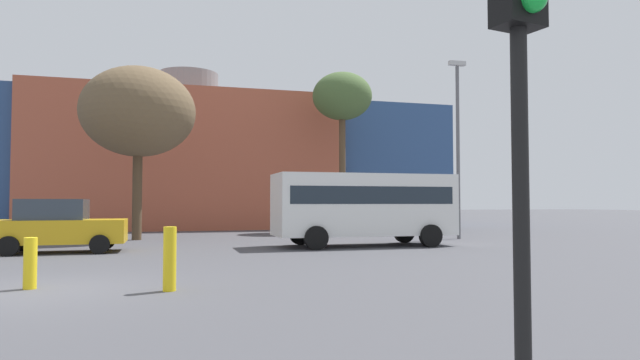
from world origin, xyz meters
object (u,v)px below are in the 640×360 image
at_px(bare_tree_0, 138,112).
at_px(bare_tree_1, 342,98).
at_px(white_bus, 364,203).
at_px(bollard_yellow_0, 30,263).
at_px(street_lamp, 458,138).
at_px(traffic_light_near_right, 521,42).
at_px(parked_car_2, 59,226).
at_px(bollard_yellow_1, 170,259).

bearing_deg(bare_tree_0, bare_tree_1, 19.92).
distance_m(white_bus, bollard_yellow_0, 12.53).
relative_size(bare_tree_0, street_lamp, 0.94).
distance_m(white_bus, street_lamp, 6.85).
distance_m(white_bus, traffic_light_near_right, 16.70).
bearing_deg(bollard_yellow_0, bare_tree_0, 85.08).
height_order(parked_car_2, bollard_yellow_1, parked_car_2).
relative_size(white_bus, street_lamp, 0.83).
height_order(parked_car_2, bare_tree_0, bare_tree_0).
bearing_deg(traffic_light_near_right, parked_car_2, -170.49).
xyz_separation_m(parked_car_2, bare_tree_1, (12.99, 9.62, 6.74)).
relative_size(parked_car_2, traffic_light_near_right, 1.06).
height_order(parked_car_2, bollard_yellow_0, parked_car_2).
relative_size(parked_car_2, street_lamp, 0.50).
height_order(white_bus, street_lamp, street_lamp).
xyz_separation_m(bare_tree_1, street_lamp, (3.24, -7.17, -3.00)).
bearing_deg(parked_car_2, bare_tree_0, 69.39).
bearing_deg(bare_tree_0, traffic_light_near_right, -80.08).
xyz_separation_m(white_bus, bare_tree_1, (2.34, 9.79, 6.00)).
height_order(bare_tree_1, bollard_yellow_0, bare_tree_1).
distance_m(traffic_light_near_right, bollard_yellow_1, 7.89).
bearing_deg(bare_tree_0, white_bus, -34.54).
distance_m(bare_tree_1, street_lamp, 8.42).
xyz_separation_m(parked_car_2, bollard_yellow_0, (0.96, -8.03, -0.39)).
xyz_separation_m(white_bus, bare_tree_0, (-8.52, 5.86, 4.05)).
bearing_deg(street_lamp, bare_tree_0, 167.08).
bearing_deg(parked_car_2, street_lamp, 8.58).
xyz_separation_m(parked_car_2, street_lamp, (16.23, 2.45, 3.74)).
relative_size(bollard_yellow_0, street_lamp, 0.12).
bearing_deg(bare_tree_1, bollard_yellow_0, -124.30).
distance_m(bare_tree_0, bollard_yellow_1, 15.59).
xyz_separation_m(bare_tree_1, bollard_yellow_0, (-12.04, -17.65, -7.13)).
xyz_separation_m(bollard_yellow_0, street_lamp, (15.27, 10.48, 4.12)).
distance_m(white_bus, bare_tree_0, 11.10).
distance_m(parked_car_2, street_lamp, 16.83).
distance_m(parked_car_2, bollard_yellow_0, 8.10).
bearing_deg(bollard_yellow_1, bollard_yellow_0, 159.43).
relative_size(bare_tree_1, bollard_yellow_0, 9.29).
height_order(white_bus, bollard_yellow_1, white_bus).
bearing_deg(bollard_yellow_1, street_lamp, 42.01).
height_order(parked_car_2, bare_tree_1, bare_tree_1).
distance_m(traffic_light_near_right, bare_tree_1, 27.15).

